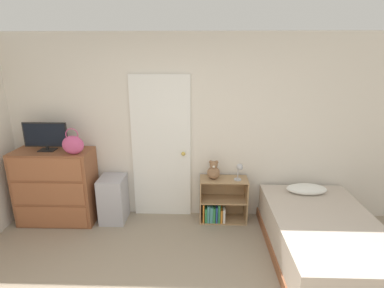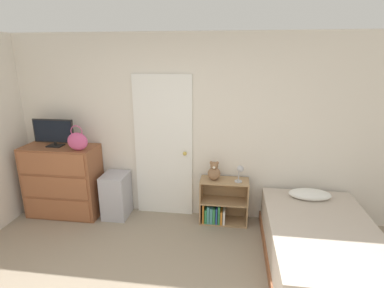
# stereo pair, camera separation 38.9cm
# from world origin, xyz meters

# --- Properties ---
(wall_back) EXTENTS (10.00, 0.06, 2.55)m
(wall_back) POSITION_xyz_m (0.00, 2.32, 1.27)
(wall_back) COLOR silver
(wall_back) RESTS_ON ground_plane
(door_closed) EXTENTS (0.81, 0.09, 2.02)m
(door_closed) POSITION_xyz_m (-0.18, 2.27, 1.01)
(door_closed) COLOR white
(door_closed) RESTS_ON ground_plane
(dresser) EXTENTS (1.03, 0.47, 1.04)m
(dresser) POSITION_xyz_m (-1.62, 2.03, 0.52)
(dresser) COLOR brown
(dresser) RESTS_ON ground_plane
(tv) EXTENTS (0.58, 0.16, 0.38)m
(tv) POSITION_xyz_m (-1.67, 2.05, 1.24)
(tv) COLOR black
(tv) RESTS_ON dresser
(handbag) EXTENTS (0.28, 0.14, 0.34)m
(handbag) POSITION_xyz_m (-1.26, 1.91, 1.16)
(handbag) COLOR #C64C7F
(handbag) RESTS_ON dresser
(storage_bin) EXTENTS (0.34, 0.40, 0.65)m
(storage_bin) POSITION_xyz_m (-0.85, 2.07, 0.32)
(storage_bin) COLOR #ADADB7
(storage_bin) RESTS_ON ground_plane
(bookshelf) EXTENTS (0.66, 0.30, 0.63)m
(bookshelf) POSITION_xyz_m (0.64, 2.12, 0.25)
(bookshelf) COLOR tan
(bookshelf) RESTS_ON ground_plane
(teddy_bear) EXTENTS (0.17, 0.17, 0.26)m
(teddy_bear) POSITION_xyz_m (0.55, 2.12, 0.74)
(teddy_bear) COLOR #8C6647
(teddy_bear) RESTS_ON bookshelf
(desk_lamp) EXTENTS (0.11, 0.11, 0.24)m
(desk_lamp) POSITION_xyz_m (0.89, 2.08, 0.79)
(desk_lamp) COLOR #B2B2B7
(desk_lamp) RESTS_ON bookshelf
(bed) EXTENTS (1.18, 1.91, 0.61)m
(bed) POSITION_xyz_m (1.78, 1.33, 0.25)
(bed) COLOR brown
(bed) RESTS_ON ground_plane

